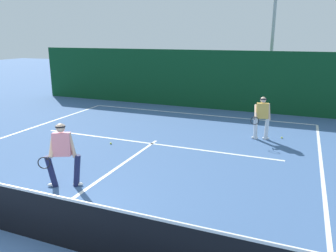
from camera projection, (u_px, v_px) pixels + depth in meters
ground_plane at (20, 235)px, 6.38m from camera, size 80.00×80.00×0.00m
court_line_baseline_far at (195, 114)px, 16.22m from camera, size 10.99×0.10×0.01m
court_line_service at (152, 144)px, 11.78m from camera, size 8.96×0.10×0.01m
court_line_centre at (109, 173)px, 9.24m from camera, size 0.10×6.40×0.01m
tennis_net at (17, 211)px, 6.25m from camera, size 12.04×0.09×1.07m
player_near at (62, 152)px, 8.21m from camera, size 0.87×0.99×1.66m
player_far at (262, 116)px, 12.06m from camera, size 0.66×0.91×1.58m
tennis_ball at (282, 138)px, 12.36m from camera, size 0.07×0.07×0.07m
tennis_ball_extra at (111, 143)px, 11.71m from camera, size 0.07×0.07×0.07m
back_fence_windscreen at (204, 80)px, 17.21m from camera, size 19.91×0.12×3.00m
light_pole at (273, 29)px, 17.09m from camera, size 0.55×0.44×6.42m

